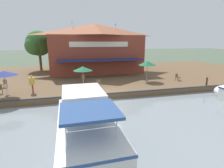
{
  "coord_description": "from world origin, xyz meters",
  "views": [
    {
      "loc": [
        14.91,
        -3.38,
        5.28
      ],
      "look_at": [
        -1.0,
        0.69,
        1.3
      ],
      "focal_mm": 28.0,
      "sensor_mm": 36.0,
      "label": 1
    }
  ],
  "objects_px": {
    "person_at_quay_edge": "(32,82)",
    "tree_upstream_bank": "(38,44)",
    "motorboat_mid_row": "(84,117)",
    "patio_umbrella_near_quay_edge": "(4,73)",
    "mooring_post": "(207,82)",
    "cafe_chair_back_row_seat": "(99,83)",
    "waterfront_restaurant": "(95,48)",
    "patio_umbrella_far_corner": "(147,63)",
    "cafe_chair_mid_patio": "(177,77)",
    "cafe_chair_beside_entrance": "(83,78)",
    "patio_umbrella_by_entrance": "(83,69)",
    "cafe_chair_facing_river": "(4,83)"
  },
  "relations": [
    {
      "from": "cafe_chair_back_row_seat",
      "to": "patio_umbrella_near_quay_edge",
      "type": "bearing_deg",
      "value": -84.93
    },
    {
      "from": "motorboat_mid_row",
      "to": "patio_umbrella_near_quay_edge",
      "type": "bearing_deg",
      "value": -139.19
    },
    {
      "from": "motorboat_mid_row",
      "to": "cafe_chair_mid_patio",
      "type": "bearing_deg",
      "value": 126.08
    },
    {
      "from": "waterfront_restaurant",
      "to": "patio_umbrella_by_entrance",
      "type": "distance_m",
      "value": 10.6
    },
    {
      "from": "waterfront_restaurant",
      "to": "mooring_post",
      "type": "bearing_deg",
      "value": 37.77
    },
    {
      "from": "cafe_chair_back_row_seat",
      "to": "patio_umbrella_far_corner",
      "type": "bearing_deg",
      "value": 106.58
    },
    {
      "from": "patio_umbrella_near_quay_edge",
      "to": "patio_umbrella_far_corner",
      "type": "bearing_deg",
      "value": 100.11
    },
    {
      "from": "person_at_quay_edge",
      "to": "motorboat_mid_row",
      "type": "relative_size",
      "value": 0.2
    },
    {
      "from": "patio_umbrella_near_quay_edge",
      "to": "patio_umbrella_by_entrance",
      "type": "xyz_separation_m",
      "value": [
        -1.62,
        6.86,
        -0.1
      ]
    },
    {
      "from": "motorboat_mid_row",
      "to": "mooring_post",
      "type": "relative_size",
      "value": 8.91
    },
    {
      "from": "mooring_post",
      "to": "patio_umbrella_near_quay_edge",
      "type": "bearing_deg",
      "value": -93.97
    },
    {
      "from": "person_at_quay_edge",
      "to": "cafe_chair_mid_patio",
      "type": "bearing_deg",
      "value": 94.68
    },
    {
      "from": "patio_umbrella_near_quay_edge",
      "to": "cafe_chair_back_row_seat",
      "type": "distance_m",
      "value": 8.55
    },
    {
      "from": "waterfront_restaurant",
      "to": "cafe_chair_back_row_seat",
      "type": "xyz_separation_m",
      "value": [
        10.92,
        -1.36,
        -3.31
      ]
    },
    {
      "from": "person_at_quay_edge",
      "to": "cafe_chair_back_row_seat",
      "type": "bearing_deg",
      "value": 91.32
    },
    {
      "from": "tree_upstream_bank",
      "to": "motorboat_mid_row",
      "type": "bearing_deg",
      "value": 13.63
    },
    {
      "from": "patio_umbrella_by_entrance",
      "to": "motorboat_mid_row",
      "type": "relative_size",
      "value": 0.26
    },
    {
      "from": "patio_umbrella_near_quay_edge",
      "to": "cafe_chair_mid_patio",
      "type": "height_order",
      "value": "patio_umbrella_near_quay_edge"
    },
    {
      "from": "patio_umbrella_far_corner",
      "to": "tree_upstream_bank",
      "type": "relative_size",
      "value": 0.38
    },
    {
      "from": "cafe_chair_beside_entrance",
      "to": "mooring_post",
      "type": "distance_m",
      "value": 13.82
    },
    {
      "from": "patio_umbrella_by_entrance",
      "to": "cafe_chair_facing_river",
      "type": "height_order",
      "value": "patio_umbrella_by_entrance"
    },
    {
      "from": "cafe_chair_beside_entrance",
      "to": "tree_upstream_bank",
      "type": "height_order",
      "value": "tree_upstream_bank"
    },
    {
      "from": "patio_umbrella_by_entrance",
      "to": "tree_upstream_bank",
      "type": "height_order",
      "value": "tree_upstream_bank"
    },
    {
      "from": "patio_umbrella_near_quay_edge",
      "to": "cafe_chair_back_row_seat",
      "type": "xyz_separation_m",
      "value": [
        -0.74,
        8.38,
        -1.58
      ]
    },
    {
      "from": "waterfront_restaurant",
      "to": "cafe_chair_beside_entrance",
      "type": "bearing_deg",
      "value": -18.98
    },
    {
      "from": "cafe_chair_facing_river",
      "to": "mooring_post",
      "type": "xyz_separation_m",
      "value": [
        4.74,
        21.04,
        0.01
      ]
    },
    {
      "from": "cafe_chair_facing_river",
      "to": "cafe_chair_beside_entrance",
      "type": "xyz_separation_m",
      "value": [
        -0.56,
        8.28,
        0.0
      ]
    },
    {
      "from": "waterfront_restaurant",
      "to": "tree_upstream_bank",
      "type": "height_order",
      "value": "waterfront_restaurant"
    },
    {
      "from": "cafe_chair_mid_patio",
      "to": "person_at_quay_edge",
      "type": "distance_m",
      "value": 16.53
    },
    {
      "from": "cafe_chair_facing_river",
      "to": "motorboat_mid_row",
      "type": "height_order",
      "value": "motorboat_mid_row"
    },
    {
      "from": "waterfront_restaurant",
      "to": "patio_umbrella_near_quay_edge",
      "type": "distance_m",
      "value": 15.29
    },
    {
      "from": "cafe_chair_back_row_seat",
      "to": "cafe_chair_beside_entrance",
      "type": "relative_size",
      "value": 1.0
    },
    {
      "from": "motorboat_mid_row",
      "to": "tree_upstream_bank",
      "type": "distance_m",
      "value": 22.96
    },
    {
      "from": "person_at_quay_edge",
      "to": "tree_upstream_bank",
      "type": "xyz_separation_m",
      "value": [
        -14.31,
        -1.25,
        3.27
      ]
    },
    {
      "from": "person_at_quay_edge",
      "to": "mooring_post",
      "type": "distance_m",
      "value": 17.92
    },
    {
      "from": "patio_umbrella_by_entrance",
      "to": "cafe_chair_beside_entrance",
      "type": "height_order",
      "value": "patio_umbrella_by_entrance"
    },
    {
      "from": "cafe_chair_beside_entrance",
      "to": "cafe_chair_back_row_seat",
      "type": "bearing_deg",
      "value": 22.15
    },
    {
      "from": "patio_umbrella_far_corner",
      "to": "person_at_quay_edge",
      "type": "height_order",
      "value": "patio_umbrella_far_corner"
    },
    {
      "from": "patio_umbrella_by_entrance",
      "to": "patio_umbrella_near_quay_edge",
      "type": "bearing_deg",
      "value": -76.71
    },
    {
      "from": "cafe_chair_back_row_seat",
      "to": "cafe_chair_beside_entrance",
      "type": "bearing_deg",
      "value": -157.85
    },
    {
      "from": "patio_umbrella_by_entrance",
      "to": "mooring_post",
      "type": "relative_size",
      "value": 2.32
    },
    {
      "from": "patio_umbrella_by_entrance",
      "to": "cafe_chair_back_row_seat",
      "type": "height_order",
      "value": "patio_umbrella_by_entrance"
    },
    {
      "from": "patio_umbrella_near_quay_edge",
      "to": "cafe_chair_mid_patio",
      "type": "xyz_separation_m",
      "value": [
        -1.95,
        18.5,
        -1.58
      ]
    },
    {
      "from": "motorboat_mid_row",
      "to": "mooring_post",
      "type": "bearing_deg",
      "value": 112.57
    },
    {
      "from": "patio_umbrella_near_quay_edge",
      "to": "person_at_quay_edge",
      "type": "distance_m",
      "value": 2.35
    },
    {
      "from": "patio_umbrella_far_corner",
      "to": "cafe_chair_mid_patio",
      "type": "xyz_separation_m",
      "value": [
        0.67,
        3.84,
        -1.71
      ]
    },
    {
      "from": "person_at_quay_edge",
      "to": "tree_upstream_bank",
      "type": "height_order",
      "value": "tree_upstream_bank"
    },
    {
      "from": "mooring_post",
      "to": "cafe_chair_back_row_seat",
      "type": "bearing_deg",
      "value": -100.47
    },
    {
      "from": "cafe_chair_back_row_seat",
      "to": "mooring_post",
      "type": "height_order",
      "value": "mooring_post"
    },
    {
      "from": "patio_umbrella_near_quay_edge",
      "to": "cafe_chair_back_row_seat",
      "type": "bearing_deg",
      "value": 95.07
    }
  ]
}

